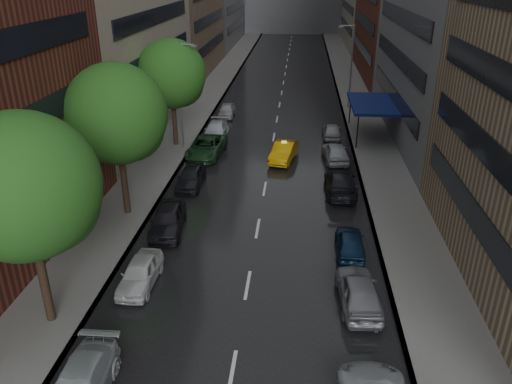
% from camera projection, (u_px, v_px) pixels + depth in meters
% --- Properties ---
extents(road, '(14.00, 140.00, 0.01)m').
position_uv_depth(road, '(281.00, 96.00, 61.56)').
color(road, black).
rests_on(road, ground).
extents(sidewalk_left, '(4.00, 140.00, 0.15)m').
position_uv_depth(sidewalk_left, '(209.00, 94.00, 62.25)').
color(sidewalk_left, gray).
rests_on(sidewalk_left, ground).
extents(sidewalk_right, '(4.00, 140.00, 0.15)m').
position_uv_depth(sidewalk_right, '(355.00, 97.00, 60.81)').
color(sidewalk_right, gray).
rests_on(sidewalk_right, ground).
extents(tree_near, '(6.15, 6.15, 9.80)m').
position_uv_depth(tree_near, '(24.00, 187.00, 19.97)').
color(tree_near, '#382619').
rests_on(tree_near, ground).
extents(tree_mid, '(6.13, 6.13, 9.77)m').
position_uv_depth(tree_mid, '(116.00, 114.00, 29.77)').
color(tree_mid, '#382619').
rests_on(tree_mid, ground).
extents(tree_far, '(5.87, 5.87, 9.36)m').
position_uv_depth(tree_far, '(171.00, 74.00, 42.15)').
color(tree_far, '#382619').
rests_on(tree_far, ground).
extents(taxi, '(2.47, 4.82, 1.51)m').
position_uv_depth(taxi, '(284.00, 152.00, 41.18)').
color(taxi, '#E8A80C').
rests_on(taxi, ground).
extents(parked_cars_left, '(3.06, 43.00, 1.61)m').
position_uv_depth(parked_cars_left, '(191.00, 177.00, 36.36)').
color(parked_cars_left, '#9EA3A7').
rests_on(parked_cars_left, ground).
extents(parked_cars_right, '(2.78, 37.15, 1.56)m').
position_uv_depth(parked_cars_right, '(346.00, 216.00, 30.70)').
color(parked_cars_right, '#A0A5A9').
rests_on(parked_cars_right, ground).
extents(street_lamp_left, '(1.74, 0.22, 9.00)m').
position_uv_depth(street_lamp_left, '(181.00, 94.00, 42.03)').
color(street_lamp_left, gray).
rests_on(street_lamp_left, sidewalk_left).
extents(street_lamp_right, '(1.74, 0.22, 9.00)m').
position_uv_depth(street_lamp_right, '(351.00, 65.00, 54.39)').
color(street_lamp_right, gray).
rests_on(street_lamp_right, sidewalk_right).
extents(awning, '(4.00, 8.00, 3.12)m').
position_uv_depth(awning, '(372.00, 104.00, 45.95)').
color(awning, navy).
rests_on(awning, sidewalk_right).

